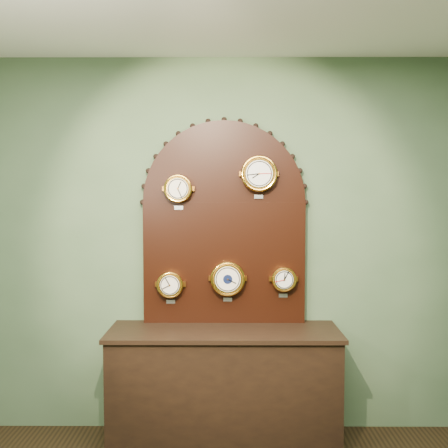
{
  "coord_description": "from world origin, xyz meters",
  "views": [
    {
      "loc": [
        0.02,
        -1.32,
        1.8
      ],
      "look_at": [
        0.0,
        2.25,
        1.58
      ],
      "focal_mm": 40.8,
      "sensor_mm": 36.0,
      "label": 1
    }
  ],
  "objects_px": {
    "tide_clock": "(284,279)",
    "display_board": "(224,216)",
    "arabic_clock": "(259,174)",
    "hygrometer": "(170,285)",
    "barometer": "(228,279)",
    "roman_clock": "(178,189)",
    "shop_counter": "(224,389)"
  },
  "relations": [
    {
      "from": "roman_clock",
      "to": "hygrometer",
      "type": "distance_m",
      "value": 0.71
    },
    {
      "from": "barometer",
      "to": "hygrometer",
      "type": "bearing_deg",
      "value": 179.78
    },
    {
      "from": "arabic_clock",
      "to": "barometer",
      "type": "bearing_deg",
      "value": 179.98
    },
    {
      "from": "display_board",
      "to": "roman_clock",
      "type": "height_order",
      "value": "display_board"
    },
    {
      "from": "arabic_clock",
      "to": "hygrometer",
      "type": "relative_size",
      "value": 1.27
    },
    {
      "from": "arabic_clock",
      "to": "hygrometer",
      "type": "xyz_separation_m",
      "value": [
        -0.65,
        0.0,
        -0.81
      ]
    },
    {
      "from": "shop_counter",
      "to": "tide_clock",
      "type": "distance_m",
      "value": 0.9
    },
    {
      "from": "display_board",
      "to": "barometer",
      "type": "relative_size",
      "value": 5.03
    },
    {
      "from": "roman_clock",
      "to": "display_board",
      "type": "bearing_deg",
      "value": 11.17
    },
    {
      "from": "shop_counter",
      "to": "roman_clock",
      "type": "xyz_separation_m",
      "value": [
        -0.33,
        0.15,
        1.43
      ]
    },
    {
      "from": "arabic_clock",
      "to": "hygrometer",
      "type": "distance_m",
      "value": 1.04
    },
    {
      "from": "roman_clock",
      "to": "arabic_clock",
      "type": "xyz_separation_m",
      "value": [
        0.59,
        -0.0,
        0.11
      ]
    },
    {
      "from": "display_board",
      "to": "hygrometer",
      "type": "height_order",
      "value": "display_board"
    },
    {
      "from": "hygrometer",
      "to": "arabic_clock",
      "type": "bearing_deg",
      "value": -0.15
    },
    {
      "from": "display_board",
      "to": "tide_clock",
      "type": "relative_size",
      "value": 6.55
    },
    {
      "from": "arabic_clock",
      "to": "display_board",
      "type": "bearing_deg",
      "value": 165.11
    },
    {
      "from": "shop_counter",
      "to": "roman_clock",
      "type": "height_order",
      "value": "roman_clock"
    },
    {
      "from": "shop_counter",
      "to": "roman_clock",
      "type": "bearing_deg",
      "value": 155.27
    },
    {
      "from": "roman_clock",
      "to": "hygrometer",
      "type": "xyz_separation_m",
      "value": [
        -0.06,
        0.0,
        -0.7
      ]
    },
    {
      "from": "display_board",
      "to": "barometer",
      "type": "height_order",
      "value": "display_board"
    },
    {
      "from": "roman_clock",
      "to": "hygrometer",
      "type": "bearing_deg",
      "value": 179.75
    },
    {
      "from": "roman_clock",
      "to": "barometer",
      "type": "relative_size",
      "value": 0.84
    },
    {
      "from": "shop_counter",
      "to": "roman_clock",
      "type": "relative_size",
      "value": 6.25
    },
    {
      "from": "roman_clock",
      "to": "shop_counter",
      "type": "bearing_deg",
      "value": -24.73
    },
    {
      "from": "display_board",
      "to": "arabic_clock",
      "type": "xyz_separation_m",
      "value": [
        0.25,
        -0.07,
        0.31
      ]
    },
    {
      "from": "shop_counter",
      "to": "barometer",
      "type": "distance_m",
      "value": 0.78
    },
    {
      "from": "arabic_clock",
      "to": "tide_clock",
      "type": "distance_m",
      "value": 0.79
    },
    {
      "from": "arabic_clock",
      "to": "barometer",
      "type": "height_order",
      "value": "arabic_clock"
    },
    {
      "from": "display_board",
      "to": "hygrometer",
      "type": "bearing_deg",
      "value": -170.6
    },
    {
      "from": "shop_counter",
      "to": "hygrometer",
      "type": "xyz_separation_m",
      "value": [
        -0.4,
        0.15,
        0.73
      ]
    },
    {
      "from": "tide_clock",
      "to": "display_board",
      "type": "bearing_deg",
      "value": 171.53
    },
    {
      "from": "tide_clock",
      "to": "arabic_clock",
      "type": "bearing_deg",
      "value": -179.36
    }
  ]
}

